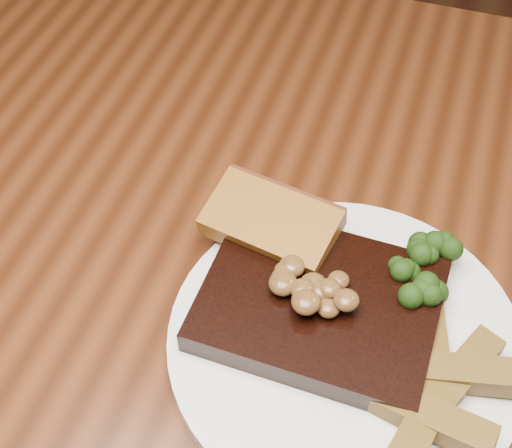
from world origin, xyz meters
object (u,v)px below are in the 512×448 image
Objects in this scene: steak at (319,306)px; plate at (345,342)px; garlic_bread at (271,237)px; potato_wedges at (434,368)px; dining_table at (253,300)px; chair_far at (256,33)px.

plate is at bearing -26.84° from steak.
garlic_bread reaches higher than potato_wedges.
dining_table is 12.98× the size of potato_wedges.
garlic_bread reaches higher than plate.
plate is (0.11, -0.08, 0.10)m from dining_table.
chair_far is 7.11× the size of potato_wedges.
garlic_bread is at bearing 140.46° from plate.
steak is 1.56× the size of potato_wedges.
chair_far is 0.79m from garlic_bread.
potato_wedges is at bearing -8.45° from plate.
steak reaches higher than potato_wedges.
steak is 1.67× the size of garlic_bread.
chair_far is 0.87m from plate.
chair_far is 7.62× the size of garlic_bread.
chair_far is at bearing 108.29° from dining_table.
steak is at bearing -34.23° from garlic_bread.
potato_wedges reaches higher than plate.
plate is 2.57× the size of garlic_bread.
chair_far is at bearing 119.16° from garlic_bread.
dining_table is at bearing 142.44° from steak.
chair_far reaches higher than dining_table.
dining_table is 0.16m from steak.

